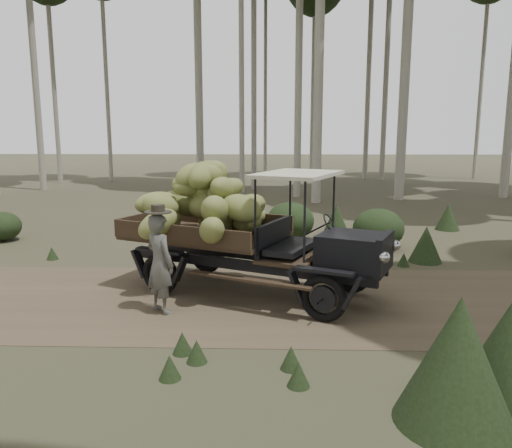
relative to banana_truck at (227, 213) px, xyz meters
The scene contains 5 objects.
ground 1.80m from the banana_truck, 146.31° to the right, with size 120.00×120.00×0.00m, color #473D2B.
dirt_track 1.80m from the banana_truck, 146.31° to the right, with size 70.00×4.00×0.01m, color brown.
banana_truck is the anchor object (origin of this frame).
farmer 1.67m from the banana_truck, 128.61° to the right, with size 0.70×0.69×1.76m.
undergrowth 3.44m from the banana_truck, 50.70° to the right, with size 20.62×19.23×1.38m.
Camera 1 is at (1.69, -8.29, 2.87)m, focal length 35.00 mm.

